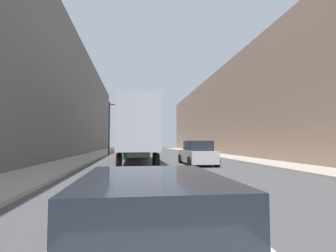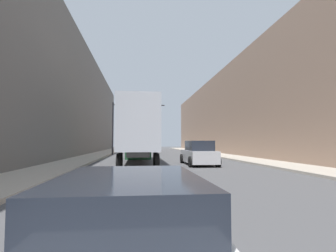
# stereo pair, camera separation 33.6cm
# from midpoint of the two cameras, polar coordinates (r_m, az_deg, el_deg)

# --- Properties ---
(sidewalk_right) EXTENTS (2.94, 80.00, 0.15)m
(sidewalk_right) POSITION_cam_midpoint_polar(r_m,az_deg,el_deg) (30.20, 11.51, -6.42)
(sidewalk_right) COLOR #B2A899
(sidewalk_right) RESTS_ON ground
(sidewalk_left) EXTENTS (2.94, 80.00, 0.15)m
(sidewalk_left) POSITION_cam_midpoint_polar(r_m,az_deg,el_deg) (28.94, -17.45, -6.46)
(sidewalk_left) COLOR #B2A899
(sidewalk_left) RESTS_ON ground
(building_right) EXTENTS (6.00, 80.00, 11.56)m
(building_right) POSITION_cam_midpoint_polar(r_m,az_deg,el_deg) (32.18, 18.94, 4.06)
(building_right) COLOR #997A66
(building_right) RESTS_ON ground
(building_left) EXTENTS (6.00, 80.00, 13.75)m
(building_left) POSITION_cam_midpoint_polar(r_m,az_deg,el_deg) (30.43, -25.59, 6.74)
(building_left) COLOR #66605B
(building_left) RESTS_ON ground
(semi_truck) EXTENTS (2.43, 13.50, 4.30)m
(semi_truck) POSITION_cam_midpoint_polar(r_m,az_deg,el_deg) (20.24, -7.32, -1.33)
(semi_truck) COLOR #B2B7C1
(semi_truck) RESTS_ON ground
(sedan_car) EXTENTS (2.04, 4.31, 1.24)m
(sedan_car) POSITION_cam_midpoint_polar(r_m,az_deg,el_deg) (3.38, -6.72, -21.08)
(sedan_car) COLOR silver
(sedan_car) RESTS_ON ground
(suv_car) EXTENTS (2.07, 4.69, 1.73)m
(suv_car) POSITION_cam_midpoint_polar(r_m,az_deg,el_deg) (19.02, 5.87, -5.98)
(suv_car) COLOR #B7B7BC
(suv_car) RESTS_ON ground
(traffic_signal_gantry) EXTENTS (6.94, 0.35, 6.89)m
(traffic_signal_gantry) POSITION_cam_midpoint_polar(r_m,az_deg,el_deg) (35.12, -10.35, 1.64)
(traffic_signal_gantry) COLOR black
(traffic_signal_gantry) RESTS_ON ground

